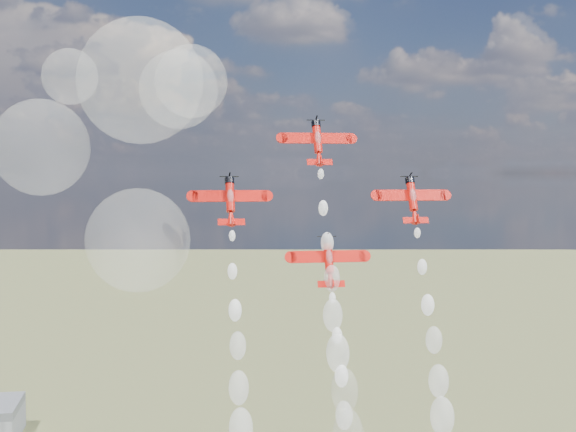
# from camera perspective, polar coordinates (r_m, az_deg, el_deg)

# --- Properties ---
(plane_lead) EXTENTS (12.45, 6.16, 8.29)m
(plane_lead) POSITION_cam_1_polar(r_m,az_deg,el_deg) (140.37, 2.12, 5.31)
(plane_lead) COLOR red
(plane_lead) RESTS_ON ground
(plane_left) EXTENTS (12.45, 6.16, 8.29)m
(plane_left) POSITION_cam_1_polar(r_m,az_deg,el_deg) (133.34, -4.12, 1.16)
(plane_left) COLOR red
(plane_left) RESTS_ON ground
(plane_right) EXTENTS (12.45, 6.16, 8.29)m
(plane_right) POSITION_cam_1_polar(r_m,az_deg,el_deg) (139.73, 8.84, 1.22)
(plane_right) COLOR red
(plane_right) RESTS_ON ground
(plane_slot) EXTENTS (12.45, 6.16, 8.29)m
(plane_slot) POSITION_cam_1_polar(r_m,az_deg,el_deg) (131.72, 2.92, -3.19)
(plane_slot) COLOR red
(plane_slot) RESTS_ON ground
(smoke_trail_lead) EXTENTS (5.83, 23.98, 47.32)m
(smoke_trail_lead) POSITION_cam_1_polar(r_m,az_deg,el_deg) (126.17, 3.91, -13.33)
(smoke_trail_lead) COLOR white
(smoke_trail_lead) RESTS_ON plane_lead
(drifted_smoke_cloud) EXTENTS (65.18, 37.35, 48.18)m
(drifted_smoke_cloud) POSITION_cam_1_polar(r_m,az_deg,el_deg) (144.42, -16.59, 6.15)
(drifted_smoke_cloud) COLOR white
(drifted_smoke_cloud) RESTS_ON ground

